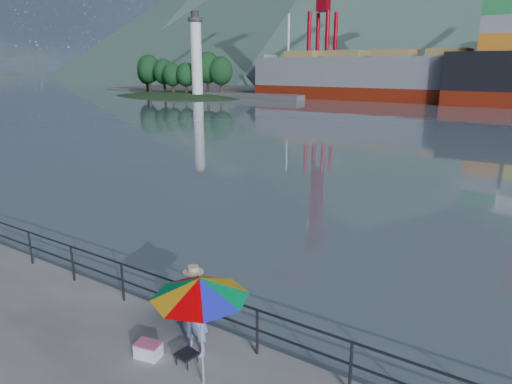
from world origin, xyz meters
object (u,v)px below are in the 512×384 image
at_px(cooler_bag, 148,351).
at_px(bulk_carrier, 422,75).
at_px(beach_umbrella, 200,288).
at_px(fisherman, 195,314).

bearing_deg(cooler_bag, bulk_carrier, 88.08).
height_order(beach_umbrella, bulk_carrier, bulk_carrier).
bearing_deg(bulk_carrier, beach_umbrella, -78.60).
height_order(beach_umbrella, cooler_bag, beach_umbrella).
xyz_separation_m(cooler_bag, bulk_carrier, (-13.59, 74.54, 3.92)).
height_order(fisherman, cooler_bag, fisherman).
bearing_deg(beach_umbrella, bulk_carrier, 101.40).
bearing_deg(cooler_bag, beach_umbrella, -12.22).
bearing_deg(bulk_carrier, fisherman, -79.04).
distance_m(fisherman, cooler_bag, 1.22).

